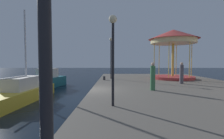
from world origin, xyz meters
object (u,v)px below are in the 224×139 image
object	(u,v)px
carousel	(173,42)
motorboat_teal	(47,80)
person_mid_promenade	(153,77)
lamp_post_far_end	(111,51)
bollard_center	(104,78)
person_far_corner	(182,74)
motorboat_red	(46,77)
sailboat_yellow	(21,92)
lamp_post_mid_promenade	(113,44)

from	to	relation	value
carousel	motorboat_teal	bearing A→B (deg)	-175.15
motorboat_teal	carousel	xyz separation A→B (m)	(13.99, 1.19, 4.27)
carousel	person_mid_promenade	size ratio (longest dim) A/B	2.92
lamp_post_far_end	bollard_center	xyz separation A→B (m)	(-0.71, -1.34, -2.98)
carousel	person_far_corner	size ratio (longest dim) A/B	2.92
motorboat_red	lamp_post_far_end	xyz separation A→B (m)	(9.18, -3.92, 3.31)
motorboat_red	bollard_center	world-z (taller)	motorboat_red
lamp_post_far_end	motorboat_red	bearing A→B (deg)	156.88
person_mid_promenade	person_far_corner	bearing A→B (deg)	45.38
sailboat_yellow	lamp_post_far_end	size ratio (longest dim) A/B	1.41
motorboat_teal	motorboat_red	xyz separation A→B (m)	(-2.27, 5.10, -0.09)
motorboat_red	lamp_post_mid_promenade	bearing A→B (deg)	-58.88
sailboat_yellow	bollard_center	xyz separation A→B (m)	(5.42, 6.37, 0.36)
sailboat_yellow	lamp_post_mid_promenade	xyz separation A→B (m)	(6.40, -4.02, 2.93)
sailboat_yellow	motorboat_red	bearing A→B (deg)	104.70
motorboat_teal	lamp_post_far_end	distance (m)	7.72
sailboat_yellow	carousel	distance (m)	15.92
sailboat_yellow	motorboat_red	xyz separation A→B (m)	(-3.05, 11.64, 0.02)
motorboat_red	carousel	xyz separation A→B (m)	(16.26, -3.91, 4.36)
sailboat_yellow	person_mid_promenade	bearing A→B (deg)	0.44
motorboat_red	bollard_center	bearing A→B (deg)	-31.84
motorboat_red	bollard_center	xyz separation A→B (m)	(8.48, -5.26, 0.33)
lamp_post_mid_promenade	bollard_center	distance (m)	10.76
bollard_center	lamp_post_mid_promenade	bearing A→B (deg)	-84.63
lamp_post_mid_promenade	motorboat_red	bearing A→B (deg)	121.12
bollard_center	sailboat_yellow	bearing A→B (deg)	-130.41
sailboat_yellow	motorboat_red	size ratio (longest dim) A/B	1.14
person_mid_promenade	person_far_corner	xyz separation A→B (m)	(3.37, 3.41, -0.00)
person_mid_promenade	sailboat_yellow	bearing A→B (deg)	-179.56
motorboat_teal	lamp_post_mid_promenade	distance (m)	13.08
bollard_center	person_far_corner	distance (m)	7.68
person_mid_promenade	lamp_post_mid_promenade	bearing A→B (deg)	-123.76
bollard_center	person_far_corner	world-z (taller)	person_far_corner
carousel	person_far_corner	xyz separation A→B (m)	(-0.70, -4.24, -3.32)
lamp_post_mid_promenade	lamp_post_far_end	bearing A→B (deg)	91.32
motorboat_teal	carousel	size ratio (longest dim) A/B	0.91
sailboat_yellow	carousel	bearing A→B (deg)	30.33
lamp_post_mid_promenade	person_mid_promenade	size ratio (longest dim) A/B	2.09
person_far_corner	person_mid_promenade	bearing A→B (deg)	-134.62
motorboat_teal	person_far_corner	world-z (taller)	person_far_corner
carousel	person_mid_promenade	distance (m)	9.29
sailboat_yellow	carousel	world-z (taller)	sailboat_yellow
sailboat_yellow	lamp_post_mid_promenade	world-z (taller)	sailboat_yellow
lamp_post_mid_promenade	bollard_center	xyz separation A→B (m)	(-0.98, 10.40, -2.57)
motorboat_teal	person_mid_promenade	bearing A→B (deg)	-33.10
sailboat_yellow	person_mid_promenade	distance (m)	9.20
motorboat_teal	lamp_post_mid_promenade	world-z (taller)	lamp_post_mid_promenade
motorboat_red	person_far_corner	bearing A→B (deg)	-27.65
motorboat_red	lamp_post_far_end	distance (m)	10.52
carousel	bollard_center	bearing A→B (deg)	-170.12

